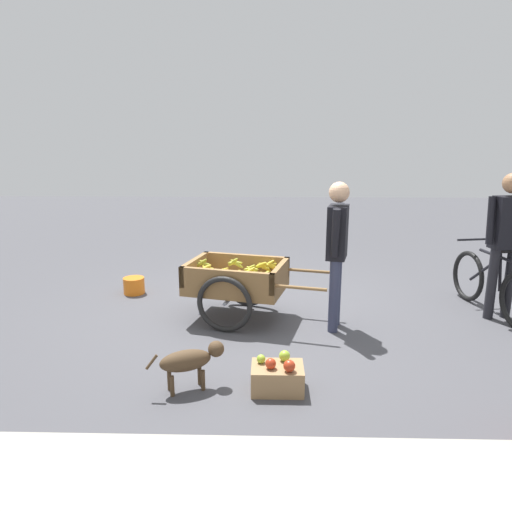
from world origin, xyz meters
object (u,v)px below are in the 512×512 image
(plastic_bucket, at_px, (134,286))
(apple_crate, at_px, (278,377))
(vendor_person, at_px, (338,243))
(bicycle, at_px, (492,286))
(cyclist_person, at_px, (507,232))
(dog, at_px, (191,360))
(fruit_cart, at_px, (238,283))

(plastic_bucket, distance_m, apple_crate, 3.19)
(plastic_bucket, height_order, apple_crate, apple_crate)
(vendor_person, bearing_deg, plastic_bucket, -24.03)
(vendor_person, distance_m, bicycle, 2.13)
(bicycle, xyz_separation_m, apple_crate, (2.62, 1.90, -0.23))
(bicycle, height_order, cyclist_person, cyclist_person)
(vendor_person, distance_m, cyclist_person, 2.02)
(cyclist_person, distance_m, apple_crate, 3.30)
(plastic_bucket, bearing_deg, apple_crate, 127.27)
(bicycle, distance_m, plastic_bucket, 4.61)
(cyclist_person, relative_size, plastic_bucket, 5.98)
(dog, bearing_deg, apple_crate, -179.67)
(vendor_person, relative_size, dog, 2.61)
(vendor_person, relative_size, bicycle, 1.00)
(dog, xyz_separation_m, apple_crate, (-0.74, -0.00, -0.15))
(fruit_cart, distance_m, apple_crate, 1.75)
(bicycle, relative_size, cyclist_person, 0.96)
(fruit_cart, height_order, dog, fruit_cart)
(vendor_person, distance_m, apple_crate, 1.76)
(fruit_cart, xyz_separation_m, plastic_bucket, (1.49, -0.88, -0.33))
(fruit_cart, height_order, apple_crate, fruit_cart)
(vendor_person, height_order, bicycle, vendor_person)
(dog, distance_m, plastic_bucket, 2.82)
(vendor_person, bearing_deg, fruit_cart, -14.10)
(fruit_cart, xyz_separation_m, bicycle, (-3.07, -0.24, -0.09))
(cyclist_person, height_order, dog, cyclist_person)
(bicycle, relative_size, dog, 2.62)
(fruit_cart, bearing_deg, apple_crate, 105.07)
(dog, distance_m, apple_crate, 0.75)
(vendor_person, xyz_separation_m, dog, (1.40, 1.39, -0.72))
(bicycle, relative_size, plastic_bucket, 5.74)
(dog, relative_size, plastic_bucket, 2.19)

